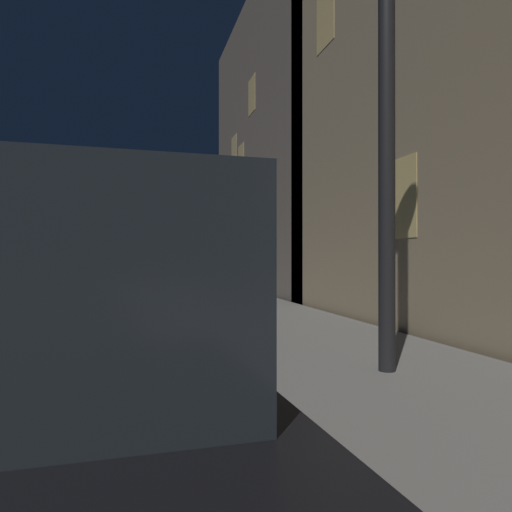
{
  "coord_description": "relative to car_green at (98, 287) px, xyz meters",
  "views": [
    {
      "loc": [
        3.41,
        1.29,
        1.24
      ],
      "look_at": [
        4.02,
        3.6,
        1.25
      ],
      "focal_mm": 33.23,
      "sensor_mm": 36.0,
      "label": 1
    }
  ],
  "objects": [
    {
      "name": "car_green",
      "position": [
        0.0,
        0.0,
        0.0
      ],
      "size": [
        2.18,
        4.54,
        1.43
      ],
      "color": "#19592D",
      "rests_on": "ground"
    },
    {
      "name": "building_far",
      "position": [
        8.93,
        7.34,
        4.44
      ],
      "size": [
        8.97,
        11.02,
        10.31
      ],
      "color": "#6B6056",
      "rests_on": "ground"
    },
    {
      "name": "street_lamp",
      "position": [
        2.94,
        -4.56,
        2.77
      ],
      "size": [
        0.44,
        0.44,
        4.97
      ],
      "color": "black",
      "rests_on": "sidewalk"
    }
  ]
}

